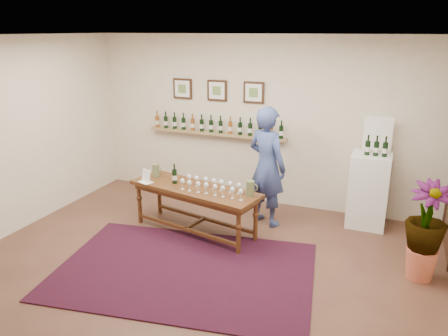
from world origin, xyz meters
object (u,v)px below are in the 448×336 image
at_px(potted_plant, 425,231).
at_px(person, 267,166).
at_px(display_pedestal, 369,190).
at_px(tasting_table, 194,194).

xyz_separation_m(potted_plant, person, (-2.18, 0.84, 0.29)).
xyz_separation_m(display_pedestal, potted_plant, (0.73, -1.34, 0.06)).
bearing_deg(person, tasting_table, 62.89).
relative_size(tasting_table, display_pedestal, 1.84).
bearing_deg(display_pedestal, tasting_table, -152.60).
height_order(tasting_table, person, person).
relative_size(display_pedestal, potted_plant, 1.06).
bearing_deg(display_pedestal, person, -160.70).
xyz_separation_m(tasting_table, potted_plant, (3.05, -0.14, 0.02)).
bearing_deg(tasting_table, display_pedestal, 39.40).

